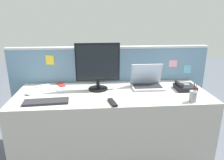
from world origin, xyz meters
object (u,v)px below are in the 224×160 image
object	(u,v)px
pen_cup	(193,96)
cell_phone_red_case	(61,85)
desktop_monitor	(98,65)
tv_remote	(113,102)
keyboard_main	(46,102)
laptop	(147,81)
desk_phone	(184,87)
computer_mouse_right_hand	(29,93)
cell_phone_silver_slab	(61,91)
cell_phone_white_slab	(43,86)

from	to	relation	value
pen_cup	cell_phone_red_case	world-z (taller)	pen_cup
desktop_monitor	pen_cup	bearing A→B (deg)	-25.50
tv_remote	keyboard_main	bearing A→B (deg)	160.79
desktop_monitor	keyboard_main	bearing A→B (deg)	-145.93
tv_remote	laptop	bearing A→B (deg)	31.80
laptop	tv_remote	bearing A→B (deg)	-135.07
desk_phone	tv_remote	distance (m)	0.85
computer_mouse_right_hand	cell_phone_red_case	bearing A→B (deg)	39.61
keyboard_main	pen_cup	distance (m)	1.34
cell_phone_silver_slab	computer_mouse_right_hand	bearing A→B (deg)	163.90
computer_mouse_right_hand	cell_phone_red_case	size ratio (longest dim) A/B	0.66
keyboard_main	cell_phone_silver_slab	bearing A→B (deg)	69.17
tv_remote	cell_phone_red_case	bearing A→B (deg)	120.96
cell_phone_silver_slab	cell_phone_white_slab	bearing A→B (deg)	112.95
computer_mouse_right_hand	pen_cup	world-z (taller)	pen_cup
desk_phone	pen_cup	xyz separation A→B (m)	(-0.06, -0.32, 0.03)
laptop	pen_cup	world-z (taller)	laptop
desktop_monitor	cell_phone_red_case	bearing A→B (deg)	157.56
computer_mouse_right_hand	cell_phone_white_slab	world-z (taller)	computer_mouse_right_hand
pen_cup	cell_phone_red_case	distance (m)	1.40
computer_mouse_right_hand	pen_cup	bearing A→B (deg)	-15.89
desk_phone	cell_phone_silver_slab	bearing A→B (deg)	177.48
desktop_monitor	pen_cup	size ratio (longest dim) A/B	2.59
desk_phone	cell_phone_white_slab	world-z (taller)	desk_phone
computer_mouse_right_hand	desktop_monitor	bearing A→B (deg)	3.25
desk_phone	keyboard_main	distance (m)	1.41
desk_phone	pen_cup	distance (m)	0.33
computer_mouse_right_hand	tv_remote	distance (m)	0.87
cell_phone_red_case	cell_phone_white_slab	world-z (taller)	same
cell_phone_white_slab	laptop	bearing A→B (deg)	43.04
desk_phone	tv_remote	size ratio (longest dim) A/B	1.17
cell_phone_white_slab	pen_cup	bearing A→B (deg)	28.43
desktop_monitor	cell_phone_silver_slab	xyz separation A→B (m)	(-0.39, -0.03, -0.26)
laptop	cell_phone_silver_slab	xyz separation A→B (m)	(-0.92, -0.05, -0.06)
computer_mouse_right_hand	cell_phone_silver_slab	size ratio (longest dim) A/B	0.79
keyboard_main	computer_mouse_right_hand	bearing A→B (deg)	129.93
keyboard_main	cell_phone_white_slab	xyz separation A→B (m)	(-0.13, 0.47, -0.01)
computer_mouse_right_hand	cell_phone_white_slab	xyz separation A→B (m)	(0.09, 0.25, -0.01)
cell_phone_silver_slab	desk_phone	bearing A→B (deg)	-30.58
cell_phone_red_case	cell_phone_white_slab	bearing A→B (deg)	158.06
desktop_monitor	desk_phone	distance (m)	0.95
keyboard_main	pen_cup	bearing A→B (deg)	-7.57
pen_cup	cell_phone_silver_slab	bearing A→B (deg)	163.01
pen_cup	cell_phone_white_slab	bearing A→B (deg)	159.08
desk_phone	pen_cup	bearing A→B (deg)	-99.97
keyboard_main	cell_phone_red_case	xyz separation A→B (m)	(0.06, 0.50, -0.01)
keyboard_main	cell_phone_red_case	distance (m)	0.50
tv_remote	cell_phone_white_slab	bearing A→B (deg)	130.57
pen_cup	tv_remote	size ratio (longest dim) A/B	1.12
desktop_monitor	computer_mouse_right_hand	bearing A→B (deg)	-172.31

